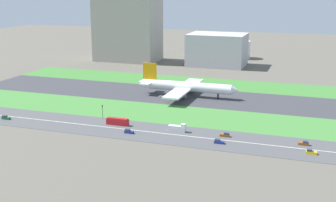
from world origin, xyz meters
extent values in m
plane|color=#5B564C|center=(0.00, 0.00, 0.00)|extent=(800.00, 800.00, 0.00)
cube|color=#38383D|center=(0.00, 0.00, 0.05)|extent=(280.00, 46.00, 0.10)
cube|color=#3D7A33|center=(0.00, 41.00, 0.05)|extent=(280.00, 36.00, 0.10)
cube|color=#427F38|center=(0.00, -41.00, 0.05)|extent=(280.00, 36.00, 0.10)
cube|color=#4C4C4F|center=(0.00, -73.00, 0.05)|extent=(280.00, 28.00, 0.10)
cube|color=silver|center=(0.00, -73.00, 0.11)|extent=(266.00, 0.50, 0.01)
cylinder|color=white|center=(0.41, 0.00, 6.30)|extent=(56.00, 6.00, 6.00)
cone|color=white|center=(30.41, 0.00, 6.30)|extent=(4.00, 5.70, 5.70)
cone|color=white|center=(-30.09, 0.00, 7.10)|extent=(5.00, 5.40, 5.40)
cube|color=orange|center=(-24.59, 0.00, 14.30)|extent=(9.00, 0.80, 11.00)
cube|color=white|center=(-25.59, 0.00, 7.30)|extent=(6.00, 16.00, 0.60)
cube|color=white|center=(-1.59, 15.00, 5.10)|extent=(10.00, 26.00, 1.00)
cylinder|color=gray|center=(-0.59, 9.00, 2.90)|extent=(5.00, 3.20, 3.20)
cube|color=white|center=(-1.59, -15.00, 5.10)|extent=(10.00, 26.00, 1.00)
cylinder|color=gray|center=(-0.59, -9.00, 2.90)|extent=(5.00, 3.20, 3.20)
cylinder|color=black|center=(20.01, 0.00, 1.70)|extent=(1.00, 1.00, 3.20)
cylinder|color=black|center=(-3.59, 3.50, 1.70)|extent=(1.00, 1.00, 3.20)
cylinder|color=black|center=(-3.59, -3.50, 1.70)|extent=(1.00, 1.00, 3.20)
cube|color=brown|center=(38.66, -68.00, 0.65)|extent=(4.40, 1.80, 1.10)
cube|color=#333D4C|center=(39.46, -68.00, 1.65)|extent=(2.20, 1.66, 0.90)
cube|color=#19662D|center=(-74.76, -78.00, 0.65)|extent=(4.40, 1.80, 1.10)
cube|color=#333D4C|center=(-75.56, -78.00, 1.65)|extent=(2.20, 1.66, 0.90)
cube|color=yellow|center=(77.34, -78.00, 0.65)|extent=(4.40, 1.80, 1.10)
cube|color=#333D4C|center=(76.54, -78.00, 1.65)|extent=(2.20, 1.66, 0.90)
cube|color=silver|center=(15.52, -68.00, 1.50)|extent=(8.40, 2.50, 2.80)
cube|color=silver|center=(18.72, -68.00, 3.50)|extent=(2.00, 2.30, 1.20)
cube|color=navy|center=(-5.01, -78.00, 0.65)|extent=(4.40, 1.80, 1.10)
cube|color=#333D4C|center=(-5.81, -78.00, 1.65)|extent=(2.20, 1.66, 0.90)
cube|color=navy|center=(38.37, -78.00, 0.65)|extent=(4.40, 1.80, 1.10)
cube|color=#333D4C|center=(37.57, -78.00, 1.65)|extent=(2.20, 1.66, 0.90)
cube|color=brown|center=(73.72, -68.00, 0.65)|extent=(4.40, 1.80, 1.10)
cube|color=#333D4C|center=(74.52, -68.00, 1.65)|extent=(2.20, 1.66, 0.90)
cube|color=#B2191E|center=(-15.66, -68.00, 1.60)|extent=(11.60, 2.50, 3.00)
cube|color=#B2191E|center=(-15.56, -68.00, 3.35)|extent=(10.80, 2.30, 0.50)
cylinder|color=#4C4C51|center=(-27.99, -60.00, 3.10)|extent=(0.24, 0.24, 6.00)
cube|color=black|center=(-27.99, -60.00, 6.70)|extent=(0.36, 0.36, 1.20)
sphere|color=#19D826|center=(-27.99, -60.20, 7.00)|extent=(0.24, 0.24, 0.24)
cube|color=#9E998E|center=(-90.00, 114.00, 27.69)|extent=(55.86, 34.26, 55.39)
cube|color=#B2B2B7|center=(-7.04, 114.00, 13.60)|extent=(47.83, 34.43, 27.20)
cylinder|color=silver|center=(-25.72, 159.00, 7.60)|extent=(23.09, 23.09, 15.20)
cylinder|color=silver|center=(5.03, 159.00, 8.19)|extent=(18.36, 18.36, 16.38)
camera|label=1|loc=(78.21, -263.81, 68.74)|focal=48.41mm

